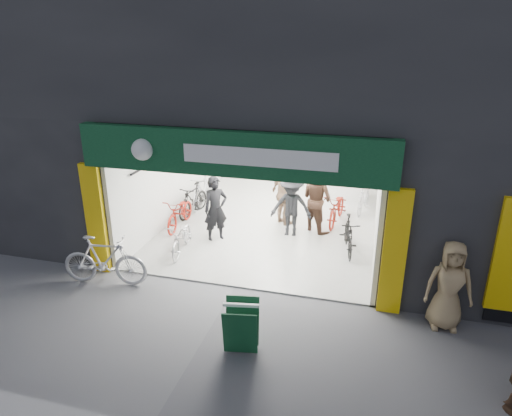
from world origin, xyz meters
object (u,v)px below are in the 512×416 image
at_px(bike_right_front, 349,235).
at_px(pedestrian_near, 449,286).
at_px(parked_bike, 105,260).
at_px(sandwich_board, 241,326).
at_px(bike_left_front, 182,237).

xyz_separation_m(bike_right_front, pedestrian_near, (2.00, -2.71, 0.41)).
relative_size(parked_bike, pedestrian_near, 1.09).
xyz_separation_m(parked_bike, pedestrian_near, (7.06, 0.26, 0.30)).
bearing_deg(sandwich_board, parked_bike, 148.18).
xyz_separation_m(bike_left_front, pedestrian_near, (6.06, -1.61, 0.46)).
height_order(parked_bike, pedestrian_near, pedestrian_near).
bearing_deg(parked_bike, bike_left_front, -35.61).
height_order(bike_left_front, parked_bike, parked_bike).
bearing_deg(bike_left_front, parked_bike, -126.39).
distance_m(bike_right_front, parked_bike, 5.87).
bearing_deg(sandwich_board, bike_right_front, 60.98).
relative_size(bike_left_front, parked_bike, 0.84).
distance_m(parked_bike, pedestrian_near, 7.07).
xyz_separation_m(bike_right_front, parked_bike, (-5.06, -2.97, 0.10)).
distance_m(bike_right_front, sandwich_board, 4.64).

